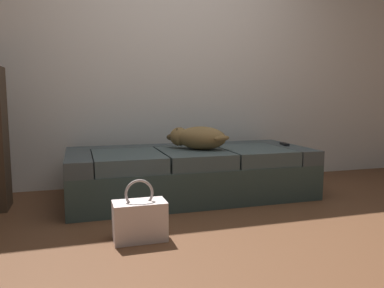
% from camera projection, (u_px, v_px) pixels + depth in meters
% --- Properties ---
extents(ground_plane, '(10.00, 10.00, 0.00)m').
position_uv_depth(ground_plane, '(241.00, 240.00, 2.29)').
color(ground_plane, brown).
extents(back_wall, '(6.40, 0.10, 2.80)m').
position_uv_depth(back_wall, '(172.00, 44.00, 3.76)').
color(back_wall, white).
rests_on(back_wall, ground).
extents(couch, '(2.07, 0.91, 0.42)m').
position_uv_depth(couch, '(190.00, 173.00, 3.30)').
color(couch, '#344642').
rests_on(couch, ground).
extents(dog_tan, '(0.53, 0.46, 0.20)m').
position_uv_depth(dog_tan, '(197.00, 138.00, 3.24)').
color(dog_tan, olive).
rests_on(dog_tan, couch).
extents(tv_remote, '(0.07, 0.16, 0.02)m').
position_uv_depth(tv_remote, '(284.00, 144.00, 3.53)').
color(tv_remote, black).
rests_on(tv_remote, couch).
extents(handbag, '(0.32, 0.18, 0.38)m').
position_uv_depth(handbag, '(140.00, 220.00, 2.29)').
color(handbag, silver).
rests_on(handbag, ground).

